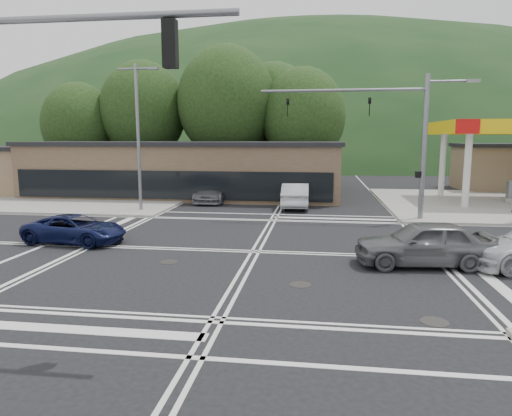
# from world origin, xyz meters

# --- Properties ---
(ground) EXTENTS (120.00, 120.00, 0.00)m
(ground) POSITION_xyz_m (0.00, 0.00, 0.00)
(ground) COLOR black
(ground) RESTS_ON ground
(sidewalk_ne) EXTENTS (16.00, 16.00, 0.15)m
(sidewalk_ne) POSITION_xyz_m (15.00, 15.00, 0.07)
(sidewalk_ne) COLOR gray
(sidewalk_ne) RESTS_ON ground
(sidewalk_nw) EXTENTS (16.00, 16.00, 0.15)m
(sidewalk_nw) POSITION_xyz_m (-15.00, 15.00, 0.07)
(sidewalk_nw) COLOR gray
(sidewalk_nw) RESTS_ON ground
(commercial_row) EXTENTS (24.00, 8.00, 4.00)m
(commercial_row) POSITION_xyz_m (-8.00, 17.00, 2.00)
(commercial_row) COLOR brown
(commercial_row) RESTS_ON ground
(commercial_nw) EXTENTS (8.00, 7.00, 3.60)m
(commercial_nw) POSITION_xyz_m (-24.00, 17.00, 1.80)
(commercial_nw) COLOR #846B4F
(commercial_nw) RESTS_ON ground
(hill_north) EXTENTS (252.00, 126.00, 140.00)m
(hill_north) POSITION_xyz_m (0.00, 90.00, 0.00)
(hill_north) COLOR #183618
(hill_north) RESTS_ON ground
(tree_n_a) EXTENTS (8.00, 8.00, 11.75)m
(tree_n_a) POSITION_xyz_m (-14.00, 24.00, 7.14)
(tree_n_a) COLOR #382619
(tree_n_a) RESTS_ON ground
(tree_n_b) EXTENTS (9.00, 9.00, 12.98)m
(tree_n_b) POSITION_xyz_m (-6.00, 24.00, 7.79)
(tree_n_b) COLOR #382619
(tree_n_b) RESTS_ON ground
(tree_n_c) EXTENTS (7.60, 7.60, 10.87)m
(tree_n_c) POSITION_xyz_m (1.00, 24.00, 6.49)
(tree_n_c) COLOR #382619
(tree_n_c) RESTS_ON ground
(tree_n_d) EXTENTS (6.80, 6.80, 9.76)m
(tree_n_d) POSITION_xyz_m (-20.00, 23.00, 5.84)
(tree_n_d) COLOR #382619
(tree_n_d) RESTS_ON ground
(tree_n_e) EXTENTS (8.40, 8.40, 11.98)m
(tree_n_e) POSITION_xyz_m (-2.00, 28.00, 7.14)
(tree_n_e) COLOR #382619
(tree_n_e) RESTS_ON ground
(streetlight_nw) EXTENTS (2.50, 0.25, 9.00)m
(streetlight_nw) POSITION_xyz_m (-8.44, 9.00, 5.05)
(streetlight_nw) COLOR slate
(streetlight_nw) RESTS_ON ground
(signal_mast_ne) EXTENTS (11.65, 0.30, 8.00)m
(signal_mast_ne) POSITION_xyz_m (6.95, 8.20, 5.07)
(signal_mast_ne) COLOR slate
(signal_mast_ne) RESTS_ON ground
(car_blue_west) EXTENTS (4.68, 2.53, 1.25)m
(car_blue_west) POSITION_xyz_m (-8.13, 0.50, 0.62)
(car_blue_west) COLOR #0D133B
(car_blue_west) RESTS_ON ground
(car_grey_center) EXTENTS (5.05, 2.44, 1.66)m
(car_grey_center) POSITION_xyz_m (6.33, -1.18, 0.83)
(car_grey_center) COLOR #595A5E
(car_grey_center) RESTS_ON ground
(car_queue_a) EXTENTS (1.87, 5.03, 1.64)m
(car_queue_a) POSITION_xyz_m (1.00, 12.23, 0.82)
(car_queue_a) COLOR #A6A9AE
(car_queue_a) RESTS_ON ground
(car_queue_b) EXTENTS (2.41, 5.00, 1.65)m
(car_queue_b) POSITION_xyz_m (1.00, 19.98, 0.82)
(car_queue_b) COLOR beige
(car_queue_b) RESTS_ON ground
(car_northbound) EXTENTS (2.30, 5.21, 1.49)m
(car_northbound) POSITION_xyz_m (-4.98, 14.17, 0.74)
(car_northbound) COLOR slate
(car_northbound) RESTS_ON ground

